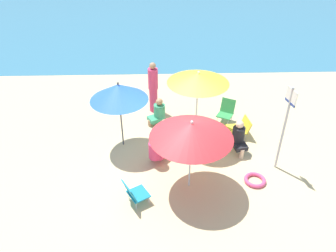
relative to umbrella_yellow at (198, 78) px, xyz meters
The scene contains 14 objects.
ground_plane 2.45m from the umbrella_yellow, 110.28° to the right, with size 40.00×40.00×0.00m, color #D3BC8C.
sea_water 12.56m from the umbrella_yellow, 92.43° to the left, with size 40.00×16.00×0.01m, color teal.
umbrella_yellow is the anchor object (origin of this frame).
umbrella_blue 2.12m from the umbrella_yellow, behind, with size 1.54×1.54×1.98m.
umbrella_red 2.05m from the umbrella_yellow, 99.85° to the right, with size 1.88×1.88×1.89m.
beach_chair_a 2.08m from the umbrella_yellow, 39.93° to the left, with size 0.64×0.67×0.70m.
beach_chair_b 3.42m from the umbrella_yellow, 122.98° to the right, with size 0.67×0.65×0.64m.
beach_chair_c 2.11m from the umbrella_yellow, ahead, with size 0.66×0.63×0.55m.
person_a 1.94m from the umbrella_yellow, 32.33° to the right, with size 0.41×0.56×0.97m.
person_b 2.02m from the umbrella_yellow, 143.73° to the left, with size 0.57×0.49×0.87m.
person_c 2.19m from the umbrella_yellow, 135.80° to the right, with size 0.54×0.56×0.88m.
person_d 2.26m from the umbrella_yellow, 127.80° to the left, with size 0.31×0.31×1.70m.
warning_sign 2.45m from the umbrella_yellow, 35.06° to the right, with size 0.11×0.41×2.33m.
swim_ring 2.99m from the umbrella_yellow, 55.94° to the right, with size 0.54×0.54×0.10m, color #E54C7F.
Camera 1 is at (-0.52, -6.54, 5.77)m, focal length 35.66 mm.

